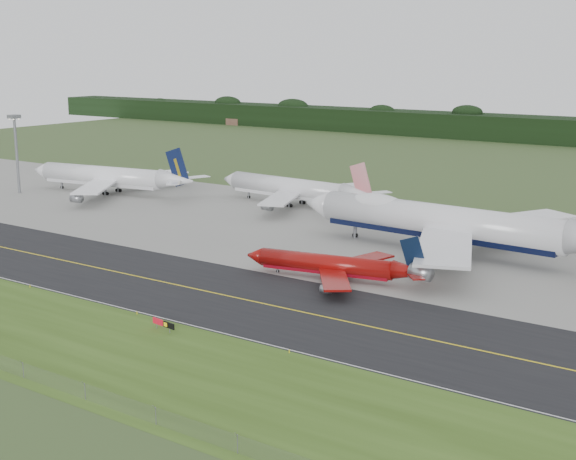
{
  "coord_description": "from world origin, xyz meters",
  "views": [
    {
      "loc": [
        91.3,
        -109.96,
        42.24
      ],
      "look_at": [
        0.36,
        22.0,
        6.6
      ],
      "focal_mm": 50.0,
      "sensor_mm": 36.0,
      "label": 1
    }
  ],
  "objects_px": {
    "jet_red_737": "(336,266)",
    "taxiway_sign": "(163,324)",
    "jet_ba_747": "(450,223)",
    "floodlight_mast": "(16,139)",
    "jet_navy_gold": "(111,177)",
    "jet_star_tail": "(295,189)"
  },
  "relations": [
    {
      "from": "jet_ba_747",
      "to": "taxiway_sign",
      "type": "height_order",
      "value": "jet_ba_747"
    },
    {
      "from": "jet_red_737",
      "to": "floodlight_mast",
      "type": "distance_m",
      "value": 133.2
    },
    {
      "from": "jet_ba_747",
      "to": "jet_navy_gold",
      "type": "bearing_deg",
      "value": 174.37
    },
    {
      "from": "floodlight_mast",
      "to": "taxiway_sign",
      "type": "distance_m",
      "value": 140.5
    },
    {
      "from": "jet_red_737",
      "to": "jet_star_tail",
      "type": "xyz_separation_m",
      "value": [
        -48.46,
        58.03,
        1.98
      ]
    },
    {
      "from": "jet_red_737",
      "to": "floodlight_mast",
      "type": "xyz_separation_m",
      "value": [
        -129.72,
        26.97,
        13.69
      ]
    },
    {
      "from": "jet_ba_747",
      "to": "floodlight_mast",
      "type": "height_order",
      "value": "floodlight_mast"
    },
    {
      "from": "jet_red_737",
      "to": "floodlight_mast",
      "type": "bearing_deg",
      "value": 168.25
    },
    {
      "from": "jet_red_737",
      "to": "jet_navy_gold",
      "type": "distance_m",
      "value": 113.86
    },
    {
      "from": "jet_navy_gold",
      "to": "taxiway_sign",
      "type": "relative_size",
      "value": 11.8
    },
    {
      "from": "jet_ba_747",
      "to": "jet_navy_gold",
      "type": "distance_m",
      "value": 115.87
    },
    {
      "from": "jet_navy_gold",
      "to": "floodlight_mast",
      "type": "xyz_separation_m",
      "value": [
        -24.05,
        -15.38,
        11.39
      ]
    },
    {
      "from": "jet_navy_gold",
      "to": "floodlight_mast",
      "type": "distance_m",
      "value": 30.74
    },
    {
      "from": "jet_red_737",
      "to": "taxiway_sign",
      "type": "height_order",
      "value": "jet_red_737"
    },
    {
      "from": "jet_ba_747",
      "to": "floodlight_mast",
      "type": "distance_m",
      "value": 139.75
    },
    {
      "from": "jet_navy_gold",
      "to": "jet_ba_747",
      "type": "bearing_deg",
      "value": -5.63
    },
    {
      "from": "jet_ba_747",
      "to": "floodlight_mast",
      "type": "xyz_separation_m",
      "value": [
        -139.35,
        -4.02,
        9.77
      ]
    },
    {
      "from": "taxiway_sign",
      "to": "floodlight_mast",
      "type": "bearing_deg",
      "value": 151.46
    },
    {
      "from": "jet_red_737",
      "to": "jet_star_tail",
      "type": "relative_size",
      "value": 0.68
    },
    {
      "from": "jet_red_737",
      "to": "jet_star_tail",
      "type": "bearing_deg",
      "value": 129.86
    },
    {
      "from": "jet_navy_gold",
      "to": "jet_star_tail",
      "type": "height_order",
      "value": "jet_navy_gold"
    },
    {
      "from": "floodlight_mast",
      "to": "taxiway_sign",
      "type": "xyz_separation_m",
      "value": [
        122.69,
        -66.73,
        -15.25
      ]
    }
  ]
}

